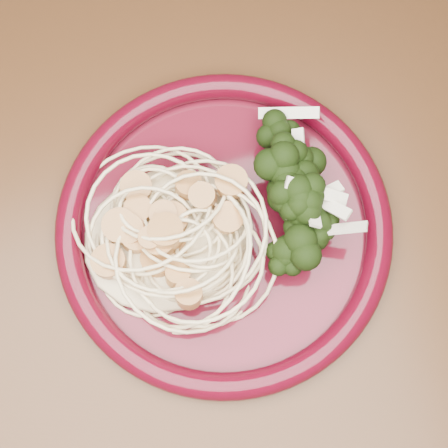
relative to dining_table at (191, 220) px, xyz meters
The scene contains 6 objects.
dining_table is the anchor object (origin of this frame).
dinner_plate 0.12m from the dining_table, 63.53° to the right, with size 0.31×0.31×0.02m.
spaghetti_pile 0.13m from the dining_table, 120.83° to the right, with size 0.15×0.13×0.03m, color beige.
scallop_cluster 0.17m from the dining_table, 120.83° to the right, with size 0.14×0.14×0.05m, color tan, non-canonical shape.
broccoli_pile 0.16m from the dining_table, 30.90° to the right, with size 0.09×0.15×0.05m, color black.
onion_garnish 0.19m from the dining_table, 30.90° to the right, with size 0.07×0.10×0.05m, color beige, non-canonical shape.
Camera 1 is at (-0.02, -0.19, 1.29)m, focal length 50.00 mm.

